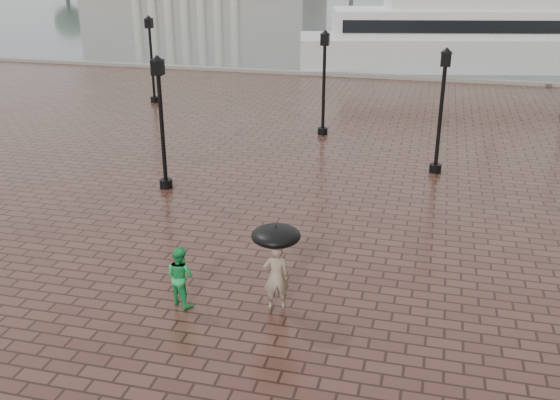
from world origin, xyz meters
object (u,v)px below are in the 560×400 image
Objects in this scene: adult_pedestrian at (276,276)px; child_pedestrian at (180,276)px; street_lamps at (331,85)px; ferry_near at (465,36)px.

adult_pedestrian reaches higher than child_pedestrian.
child_pedestrian is (-2.17, -0.37, -0.09)m from adult_pedestrian.
ferry_near is at bearing 73.10° from street_lamps.
ferry_near is at bearing -79.31° from child_pedestrian.
ferry_near reaches higher than child_pedestrian.
adult_pedestrian is (1.27, -14.22, -1.52)m from street_lamps.
child_pedestrian is at bearing -113.98° from ferry_near.
street_lamps reaches higher than child_pedestrian.
ferry_near reaches higher than street_lamps.
street_lamps is 0.92× the size of ferry_near.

